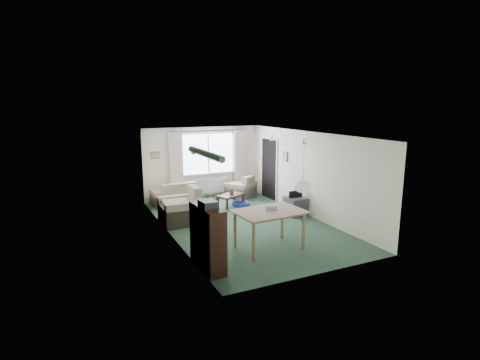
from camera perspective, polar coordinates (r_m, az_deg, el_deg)
name	(u,v)px	position (r m, az deg, el deg)	size (l,w,h in m)	color
ground	(245,224)	(10.03, 0.74, -6.76)	(6.50, 6.50, 0.00)	#2B4833
window	(208,154)	(12.68, -4.86, 4.04)	(1.80, 0.03, 1.30)	white
curtain_rod	(209,131)	(12.53, -4.79, 7.49)	(2.60, 0.03, 0.03)	black
curtain_left	(176,163)	(12.27, -9.72, 2.57)	(0.45, 0.08, 2.00)	beige
curtain_right	(240,159)	(13.06, 0.04, 3.28)	(0.45, 0.08, 2.00)	beige
radiator	(209,186)	(12.83, -4.72, -0.86)	(1.20, 0.10, 0.55)	white
doorway	(269,169)	(12.58, 4.48, 1.68)	(0.03, 0.95, 2.00)	black
pendant_lamp	(303,186)	(7.82, 9.52, -0.97)	(0.36, 0.36, 0.36)	white
tinsel_garland	(205,154)	(6.71, -5.35, 4.01)	(1.60, 1.60, 0.12)	#196626
bauble_cluster_a	(272,136)	(10.97, 4.84, 6.65)	(0.20, 0.20, 0.20)	silver
bauble_cluster_b	(304,139)	(10.12, 9.74, 6.11)	(0.20, 0.20, 0.20)	silver
wall_picture_back	(155,155)	(12.17, -12.85, 3.71)	(0.28, 0.03, 0.22)	brown
wall_picture_right	(285,157)	(11.65, 6.94, 3.57)	(0.03, 0.24, 0.30)	brown
sofa	(176,193)	(12.04, -9.77, -1.97)	(1.47, 0.78, 0.74)	#C3B694
armchair_corner	(241,186)	(12.79, 0.11, -0.97)	(0.84, 0.80, 0.75)	tan
armchair_left	(180,205)	(10.17, -9.10, -3.83)	(1.07, 1.02, 0.96)	#C4BD94
coffee_table	(231,200)	(11.66, -1.42, -3.14)	(0.86, 0.48, 0.39)	black
photo_frame	(232,192)	(11.57, -1.29, -1.86)	(0.12, 0.02, 0.16)	brown
bookshelf	(208,238)	(7.28, -4.96, -8.77)	(0.34, 1.03, 1.26)	black
hifi_box	(208,204)	(6.96, -4.88, -3.69)	(0.28, 0.35, 0.14)	#3A3A3F
houseplant	(213,227)	(7.49, -4.16, -7.18)	(0.65, 0.65, 1.51)	#20581E
dining_table	(269,230)	(8.30, 4.44, -7.65)	(1.37, 0.91, 0.85)	#9F8856
gift_box	(271,208)	(8.23, 4.73, -4.29)	(0.25, 0.18, 0.12)	silver
tv_cube	(295,206)	(10.91, 8.41, -3.94)	(0.52, 0.57, 0.52)	#414046
pet_bed	(241,204)	(11.81, 0.09, -3.64)	(0.56, 0.56, 0.11)	navy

